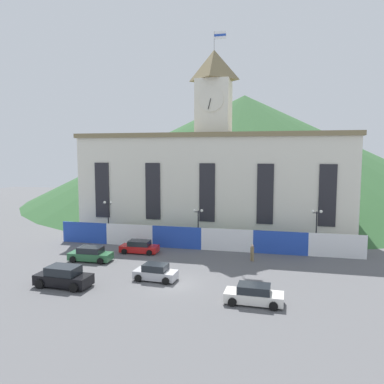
{
  "coord_description": "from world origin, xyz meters",
  "views": [
    {
      "loc": [
        8.86,
        -31.07,
        11.59
      ],
      "look_at": [
        0.0,
        7.1,
        7.48
      ],
      "focal_mm": 35.0,
      "sensor_mm": 36.0,
      "label": 1
    }
  ],
  "objects_px": {
    "street_lamp_right": "(198,219)",
    "car_red_sedan": "(139,247)",
    "car_white_taxi": "(254,295)",
    "car_silver_hatch": "(156,273)",
    "car_green_wagon": "(91,254)",
    "street_lamp_left": "(108,213)",
    "street_lamp_center": "(317,222)",
    "pedestrian": "(252,252)",
    "car_black_suv": "(64,277)"
  },
  "relations": [
    {
      "from": "car_red_sedan",
      "to": "car_white_taxi",
      "type": "xyz_separation_m",
      "value": [
        13.97,
        -11.93,
        0.02
      ]
    },
    {
      "from": "car_silver_hatch",
      "to": "car_white_taxi",
      "type": "bearing_deg",
      "value": -16.79
    },
    {
      "from": "street_lamp_right",
      "to": "car_black_suv",
      "type": "xyz_separation_m",
      "value": [
        -8.56,
        -15.99,
        -2.65
      ]
    },
    {
      "from": "pedestrian",
      "to": "car_white_taxi",
      "type": "bearing_deg",
      "value": 44.5
    },
    {
      "from": "street_lamp_center",
      "to": "car_silver_hatch",
      "type": "distance_m",
      "value": 19.93
    },
    {
      "from": "street_lamp_center",
      "to": "car_silver_hatch",
      "type": "relative_size",
      "value": 1.28
    },
    {
      "from": "street_lamp_left",
      "to": "street_lamp_right",
      "type": "distance_m",
      "value": 11.96
    },
    {
      "from": "car_green_wagon",
      "to": "pedestrian",
      "type": "height_order",
      "value": "pedestrian"
    },
    {
      "from": "street_lamp_left",
      "to": "car_silver_hatch",
      "type": "relative_size",
      "value": 1.34
    },
    {
      "from": "car_silver_hatch",
      "to": "pedestrian",
      "type": "relative_size",
      "value": 2.18
    },
    {
      "from": "street_lamp_center",
      "to": "pedestrian",
      "type": "relative_size",
      "value": 2.8
    },
    {
      "from": "street_lamp_right",
      "to": "car_red_sedan",
      "type": "distance_m",
      "value": 7.89
    },
    {
      "from": "street_lamp_left",
      "to": "car_white_taxi",
      "type": "bearing_deg",
      "value": -39.02
    },
    {
      "from": "car_green_wagon",
      "to": "car_silver_hatch",
      "type": "bearing_deg",
      "value": 152.96
    },
    {
      "from": "street_lamp_center",
      "to": "car_silver_hatch",
      "type": "xyz_separation_m",
      "value": [
        -15.11,
        -12.64,
        -3.03
      ]
    },
    {
      "from": "street_lamp_center",
      "to": "car_black_suv",
      "type": "xyz_separation_m",
      "value": [
        -22.4,
        -15.99,
        -2.89
      ]
    },
    {
      "from": "street_lamp_right",
      "to": "car_red_sedan",
      "type": "xyz_separation_m",
      "value": [
        -6.12,
        -4.12,
        -2.8
      ]
    },
    {
      "from": "car_white_taxi",
      "to": "street_lamp_left",
      "type": "bearing_deg",
      "value": -37.51
    },
    {
      "from": "street_lamp_left",
      "to": "car_green_wagon",
      "type": "relative_size",
      "value": 1.16
    },
    {
      "from": "street_lamp_left",
      "to": "street_lamp_center",
      "type": "bearing_deg",
      "value": 0.0
    },
    {
      "from": "car_green_wagon",
      "to": "car_red_sedan",
      "type": "xyz_separation_m",
      "value": [
        3.91,
        4.32,
        -0.05
      ]
    },
    {
      "from": "car_white_taxi",
      "to": "pedestrian",
      "type": "bearing_deg",
      "value": -83.86
    },
    {
      "from": "car_silver_hatch",
      "to": "pedestrian",
      "type": "bearing_deg",
      "value": 48.56
    },
    {
      "from": "street_lamp_right",
      "to": "car_red_sedan",
      "type": "height_order",
      "value": "street_lamp_right"
    },
    {
      "from": "street_lamp_left",
      "to": "car_white_taxi",
      "type": "distance_m",
      "value": 25.68
    },
    {
      "from": "car_black_suv",
      "to": "car_white_taxi",
      "type": "xyz_separation_m",
      "value": [
        16.41,
        -0.05,
        -0.14
      ]
    },
    {
      "from": "car_red_sedan",
      "to": "car_white_taxi",
      "type": "height_order",
      "value": "car_white_taxi"
    },
    {
      "from": "car_white_taxi",
      "to": "street_lamp_right",
      "type": "bearing_deg",
      "value": -62.42
    },
    {
      "from": "street_lamp_right",
      "to": "car_red_sedan",
      "type": "bearing_deg",
      "value": -146.04
    },
    {
      "from": "street_lamp_right",
      "to": "car_white_taxi",
      "type": "bearing_deg",
      "value": -63.93
    },
    {
      "from": "street_lamp_center",
      "to": "pedestrian",
      "type": "height_order",
      "value": "street_lamp_center"
    },
    {
      "from": "street_lamp_right",
      "to": "car_red_sedan",
      "type": "relative_size",
      "value": 1.07
    },
    {
      "from": "car_green_wagon",
      "to": "car_white_taxi",
      "type": "xyz_separation_m",
      "value": [
        17.88,
        -7.61,
        -0.02
      ]
    },
    {
      "from": "car_green_wagon",
      "to": "car_red_sedan",
      "type": "height_order",
      "value": "car_green_wagon"
    },
    {
      "from": "street_lamp_right",
      "to": "car_silver_hatch",
      "type": "height_order",
      "value": "street_lamp_right"
    },
    {
      "from": "car_green_wagon",
      "to": "pedestrian",
      "type": "bearing_deg",
      "value": -168.34
    },
    {
      "from": "car_black_suv",
      "to": "street_lamp_left",
      "type": "bearing_deg",
      "value": -75.55
    },
    {
      "from": "car_silver_hatch",
      "to": "car_red_sedan",
      "type": "xyz_separation_m",
      "value": [
        -4.85,
        8.52,
        -0.02
      ]
    },
    {
      "from": "street_lamp_right",
      "to": "car_silver_hatch",
      "type": "distance_m",
      "value": 13.01
    },
    {
      "from": "street_lamp_left",
      "to": "street_lamp_center",
      "type": "height_order",
      "value": "street_lamp_left"
    },
    {
      "from": "car_silver_hatch",
      "to": "car_green_wagon",
      "type": "bearing_deg",
      "value": 158.07
    },
    {
      "from": "car_black_suv",
      "to": "car_red_sedan",
      "type": "xyz_separation_m",
      "value": [
        2.44,
        11.87,
        -0.16
      ]
    },
    {
      "from": "street_lamp_left",
      "to": "street_lamp_center",
      "type": "distance_m",
      "value": 25.79
    },
    {
      "from": "street_lamp_right",
      "to": "car_silver_hatch",
      "type": "xyz_separation_m",
      "value": [
        -1.26,
        -12.64,
        -2.79
      ]
    },
    {
      "from": "street_lamp_left",
      "to": "car_silver_hatch",
      "type": "xyz_separation_m",
      "value": [
        10.69,
        -12.64,
        -3.18
      ]
    },
    {
      "from": "car_green_wagon",
      "to": "pedestrian",
      "type": "relative_size",
      "value": 2.53
    },
    {
      "from": "car_silver_hatch",
      "to": "street_lamp_right",
      "type": "bearing_deg",
      "value": 87.98
    },
    {
      "from": "car_red_sedan",
      "to": "car_white_taxi",
      "type": "bearing_deg",
      "value": 137.62
    },
    {
      "from": "car_green_wagon",
      "to": "car_white_taxi",
      "type": "distance_m",
      "value": 19.43
    },
    {
      "from": "street_lamp_left",
      "to": "car_silver_hatch",
      "type": "bearing_deg",
      "value": -49.79
    }
  ]
}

